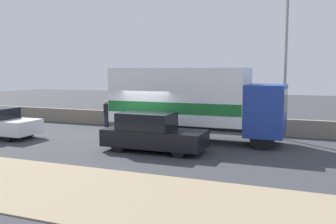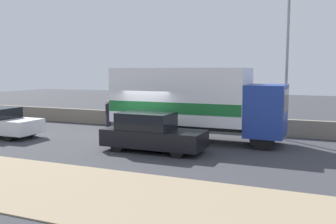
{
  "view_description": "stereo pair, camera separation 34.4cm",
  "coord_description": "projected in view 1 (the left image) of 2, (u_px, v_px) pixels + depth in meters",
  "views": [
    {
      "loc": [
        7.78,
        -15.17,
        3.53
      ],
      "look_at": [
        1.3,
        0.95,
        1.56
      ],
      "focal_mm": 40.0,
      "sensor_mm": 36.0,
      "label": 1
    },
    {
      "loc": [
        8.1,
        -15.03,
        3.53
      ],
      "look_at": [
        1.3,
        0.95,
        1.56
      ],
      "focal_mm": 40.0,
      "sensor_mm": 36.0,
      "label": 2
    }
  ],
  "objects": [
    {
      "name": "ground_plane",
      "position": [
        134.0,
        147.0,
        17.26
      ],
      "size": [
        80.0,
        80.0,
        0.0
      ],
      "primitive_type": "plane",
      "color": "#38383D"
    },
    {
      "name": "dirt_shoulder_foreground",
      "position": [
        42.0,
        185.0,
        11.49
      ],
      "size": [
        60.0,
        4.49,
        0.04
      ],
      "color": "#9E896B",
      "rests_on": "ground_plane"
    },
    {
      "name": "stone_wall_backdrop",
      "position": [
        177.0,
        121.0,
        22.31
      ],
      "size": [
        60.0,
        0.35,
        0.91
      ],
      "color": "gray",
      "rests_on": "ground_plane"
    },
    {
      "name": "street_lamp",
      "position": [
        286.0,
        54.0,
        18.6
      ],
      "size": [
        0.56,
        0.28,
        7.47
      ],
      "color": "gray",
      "rests_on": "ground_plane"
    },
    {
      "name": "box_truck",
      "position": [
        191.0,
        100.0,
        18.63
      ],
      "size": [
        8.53,
        2.56,
        3.62
      ],
      "color": "navy",
      "rests_on": "ground_plane"
    },
    {
      "name": "car_hatchback",
      "position": [
        152.0,
        133.0,
        16.19
      ],
      "size": [
        4.47,
        1.72,
        1.69
      ],
      "color": "black",
      "rests_on": "ground_plane"
    },
    {
      "name": "pedestrian",
      "position": [
        106.0,
        113.0,
        23.06
      ],
      "size": [
        0.36,
        0.36,
        1.66
      ],
      "color": "#1E1E2D",
      "rests_on": "ground_plane"
    }
  ]
}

